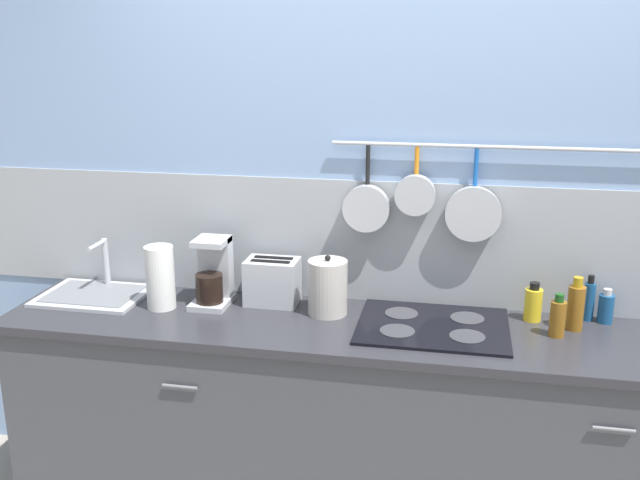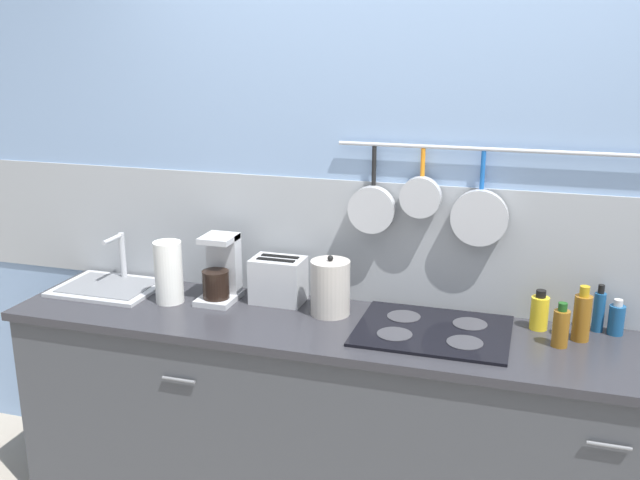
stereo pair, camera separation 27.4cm
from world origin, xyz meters
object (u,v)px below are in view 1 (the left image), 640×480
(toaster, at_px, (272,281))
(kettle, at_px, (328,287))
(paper_towel_roll, at_px, (160,277))
(bottle_cooking_wine, at_px, (558,318))
(bottle_hot_sauce, at_px, (576,306))
(bottle_olive_oil, at_px, (606,308))
(bottle_vinegar, at_px, (533,304))
(coffee_maker, at_px, (213,276))
(bottle_sesame_oil, at_px, (589,300))

(toaster, distance_m, kettle, 0.26)
(paper_towel_roll, distance_m, kettle, 0.70)
(bottle_cooking_wine, xyz_separation_m, bottle_hot_sauce, (0.07, 0.08, 0.02))
(bottle_hot_sauce, bearing_deg, toaster, 177.92)
(bottle_hot_sauce, bearing_deg, bottle_olive_oil, 36.70)
(bottle_cooking_wine, bearing_deg, bottle_vinegar, 117.44)
(coffee_maker, height_order, kettle, coffee_maker)
(toaster, relative_size, kettle, 0.95)
(bottle_vinegar, height_order, bottle_cooking_wine, bottle_cooking_wine)
(kettle, bearing_deg, coffee_maker, 177.13)
(coffee_maker, xyz_separation_m, bottle_hot_sauce, (1.47, 0.00, -0.03))
(paper_towel_roll, bearing_deg, bottle_vinegar, 6.10)
(toaster, xyz_separation_m, bottle_sesame_oil, (1.29, 0.07, -0.01))
(bottle_vinegar, bearing_deg, bottle_cooking_wine, -62.56)
(bottle_vinegar, relative_size, bottle_hot_sauce, 0.75)
(bottle_sesame_oil, relative_size, bottle_olive_oil, 1.34)
(bottle_sesame_oil, height_order, bottle_olive_oil, bottle_sesame_oil)
(paper_towel_roll, distance_m, bottle_vinegar, 1.53)
(coffee_maker, height_order, bottle_vinegar, coffee_maker)
(toaster, xyz_separation_m, bottle_olive_oil, (1.36, 0.05, -0.04))
(coffee_maker, relative_size, bottle_cooking_wine, 1.69)
(bottle_hot_sauce, bearing_deg, kettle, -178.51)
(coffee_maker, bearing_deg, kettle, -2.87)
(bottle_olive_oil, bearing_deg, paper_towel_roll, -173.81)
(toaster, distance_m, bottle_sesame_oil, 1.29)
(kettle, xyz_separation_m, bottle_vinegar, (0.82, 0.09, -0.04))
(bottle_hot_sauce, bearing_deg, coffee_maker, -179.99)
(kettle, bearing_deg, bottle_cooking_wine, -3.66)
(bottle_vinegar, height_order, bottle_hot_sauce, bottle_hot_sauce)
(bottle_vinegar, xyz_separation_m, bottle_sesame_oil, (0.22, 0.05, 0.01))
(paper_towel_roll, height_order, bottle_sesame_oil, paper_towel_roll)
(coffee_maker, distance_m, bottle_hot_sauce, 1.47)
(kettle, distance_m, bottle_cooking_wine, 0.90)
(toaster, xyz_separation_m, bottle_cooking_wine, (1.15, -0.13, -0.02))
(kettle, bearing_deg, bottle_olive_oil, 6.36)
(toaster, distance_m, bottle_vinegar, 1.07)
(coffee_maker, relative_size, bottle_vinegar, 1.80)
(bottle_olive_oil, bearing_deg, bottle_vinegar, -173.33)
(toaster, height_order, kettle, kettle)
(kettle, relative_size, bottle_hot_sauce, 1.18)
(paper_towel_roll, xyz_separation_m, bottle_vinegar, (1.52, 0.16, -0.06))
(bottle_vinegar, height_order, bottle_olive_oil, bottle_vinegar)
(bottle_cooking_wine, bearing_deg, coffee_maker, 176.62)
(toaster, bearing_deg, kettle, -15.47)
(coffee_maker, height_order, bottle_hot_sauce, coffee_maker)
(coffee_maker, xyz_separation_m, bottle_vinegar, (1.32, 0.06, -0.05))
(bottle_vinegar, bearing_deg, bottle_olive_oil, 6.67)
(bottle_cooking_wine, bearing_deg, bottle_olive_oil, 41.27)
(bottle_cooking_wine, height_order, bottle_olive_oil, bottle_cooking_wine)
(kettle, relative_size, bottle_vinegar, 1.58)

